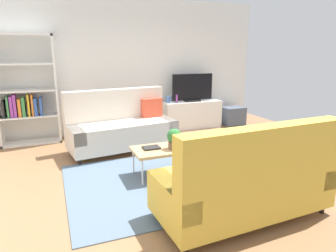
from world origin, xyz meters
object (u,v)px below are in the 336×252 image
object	(u,v)px
table_book_0	(151,148)
vase_0	(168,99)
tv	(192,88)
potted_plant	(174,138)
couch_beige	(122,126)
couch_green	(246,181)
storage_trunk	(233,116)
tv_console	(192,114)
bottle_0	(177,99)
coffee_table	(170,149)
bookshelf	(25,95)

from	to	relation	value
table_book_0	vase_0	world-z (taller)	vase_0
tv	potted_plant	world-z (taller)	tv
couch_beige	vase_0	distance (m)	1.73
couch_beige	vase_0	bearing A→B (deg)	-149.51
couch_green	storage_trunk	xyz separation A→B (m)	(2.34, 3.75, -0.23)
couch_green	tv_console	world-z (taller)	couch_green
tv	table_book_0	distance (m)	3.01
couch_beige	potted_plant	xyz separation A→B (m)	(0.42, -1.50, 0.13)
storage_trunk	potted_plant	bearing A→B (deg)	-137.24
tv	storage_trunk	size ratio (longest dim) A/B	1.92
couch_green	potted_plant	bearing A→B (deg)	98.25
storage_trunk	tv_console	bearing A→B (deg)	174.81
tv	vase_0	distance (m)	0.63
couch_beige	bottle_0	xyz separation A→B (m)	(1.51, 0.96, 0.29)
storage_trunk	coffee_table	bearing A→B (deg)	-138.45
storage_trunk	potted_plant	world-z (taller)	potted_plant
couch_green	potted_plant	distance (m)	1.38
storage_trunk	vase_0	size ratio (longest dim) A/B	3.63
couch_beige	table_book_0	distance (m)	1.38
table_book_0	tv_console	bearing A→B (deg)	52.85
couch_beige	tv	xyz separation A→B (m)	(1.92, 0.98, 0.51)
coffee_table	storage_trunk	world-z (taller)	storage_trunk
couch_beige	coffee_table	bearing A→B (deg)	97.88
coffee_table	bottle_0	xyz separation A→B (m)	(1.12, 2.39, 0.34)
tv	vase_0	bearing A→B (deg)	173.12
couch_beige	tv_console	size ratio (longest dim) A/B	1.43
couch_beige	bookshelf	size ratio (longest dim) A/B	0.95
couch_beige	coffee_table	world-z (taller)	couch_beige
potted_plant	table_book_0	world-z (taller)	potted_plant
bookshelf	potted_plant	xyz separation A→B (m)	(2.03, -2.52, -0.39)
tv_console	potted_plant	distance (m)	2.93
couch_beige	tv_console	world-z (taller)	couch_beige
couch_beige	potted_plant	bearing A→B (deg)	98.10
tv_console	bookshelf	world-z (taller)	bookshelf
coffee_table	tv_console	bearing A→B (deg)	57.85
couch_beige	coffee_table	distance (m)	1.48
tv_console	bottle_0	distance (m)	0.58
tv	potted_plant	bearing A→B (deg)	-121.10
tv_console	potted_plant	world-z (taller)	potted_plant
coffee_table	vase_0	size ratio (longest dim) A/B	7.68
tv_console	potted_plant	bearing A→B (deg)	-120.90
tv	bookshelf	size ratio (longest dim) A/B	0.48
coffee_table	couch_beige	bearing A→B (deg)	105.57
coffee_table	storage_trunk	xyz separation A→B (m)	(2.62, 2.33, -0.17)
coffee_table	potted_plant	bearing A→B (deg)	-70.12
tv_console	storage_trunk	distance (m)	1.11
couch_beige	tv	bearing A→B (deg)	-160.56
tv_console	bookshelf	distance (m)	3.59
couch_beige	storage_trunk	xyz separation A→B (m)	(3.02, 0.90, -0.22)
couch_green	vase_0	distance (m)	3.96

